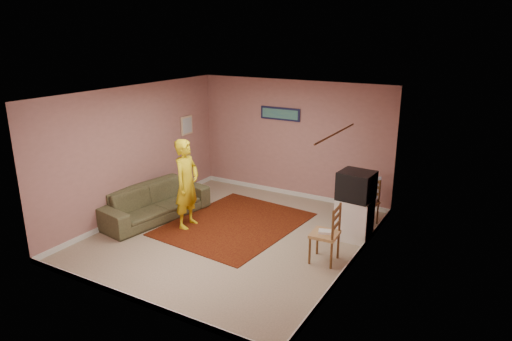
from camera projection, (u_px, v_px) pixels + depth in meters
The scene contains 26 objects.
ground at pixel (232, 235), 8.35m from camera, with size 5.00×5.00×0.00m, color tan.
wall_back at pixel (293, 139), 10.04m from camera, with size 4.50×0.02×2.60m, color #A8726E.
wall_front at pixel (127, 216), 5.90m from camera, with size 4.50×0.02×2.60m, color #A8726E.
wall_left at pixel (136, 151), 9.04m from camera, with size 0.02×5.00×2.60m, color #A8726E.
wall_right at pixel (356, 189), 6.90m from camera, with size 0.02×5.00×2.60m, color #A8726E.
ceiling at pixel (230, 93), 7.59m from camera, with size 4.50×5.00×0.02m, color silver.
baseboard_back at pixel (291, 193), 10.40m from camera, with size 4.50×0.02×0.10m, color silver.
baseboard_front at pixel (135, 299), 6.27m from camera, with size 4.50×0.02×0.10m, color silver.
baseboard_left at pixel (141, 210), 9.40m from camera, with size 0.02×5.00×0.10m, color silver.
baseboard_right at pixel (351, 262), 7.27m from camera, with size 0.02×5.00×0.10m, color silver.
window at pixel (335, 197), 6.11m from camera, with size 0.01×1.10×1.50m, color black.
curtain_sheer at pixel (330, 215), 6.05m from camera, with size 0.01×0.75×2.10m, color white.
curtain_floral at pixel (346, 198), 6.64m from camera, with size 0.01×0.35×2.10m, color #EEE8CB.
curtain_rod at pixel (336, 133), 5.88m from camera, with size 0.02×0.02×1.40m, color brown.
picture_back at pixel (280, 114), 10.00m from camera, with size 0.95×0.04×0.28m.
picture_left at pixel (187, 125), 10.28m from camera, with size 0.04×0.38×0.42m.
area_rug at pixel (235, 224), 8.83m from camera, with size 2.17×2.71×0.01m, color black.
tv_cabinet at pixel (354, 219), 8.15m from camera, with size 0.59×0.53×0.75m, color white.
crt_tv at pixel (356, 186), 7.97m from camera, with size 0.63×0.57×0.50m.
chair_a at pixel (367, 198), 8.70m from camera, with size 0.47×0.45×0.48m.
dvd_player at pixel (366, 200), 8.72m from camera, with size 0.38×0.27×0.06m, color #A3A3A7.
blue_throw at pixel (370, 186), 8.81m from camera, with size 0.41×0.05×0.43m, color #9BB6FF.
chair_b at pixel (325, 227), 7.25m from camera, with size 0.45×0.47×0.53m.
game_console at pixel (325, 232), 7.28m from camera, with size 0.20×0.14×0.04m, color white.
sofa at pixel (154, 202), 9.06m from camera, with size 2.26×0.88×0.66m, color brown.
person at pixel (187, 184), 8.51m from camera, with size 0.62×0.41×1.71m, color gold.
Camera 1 is at (4.17, -6.41, 3.58)m, focal length 32.00 mm.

